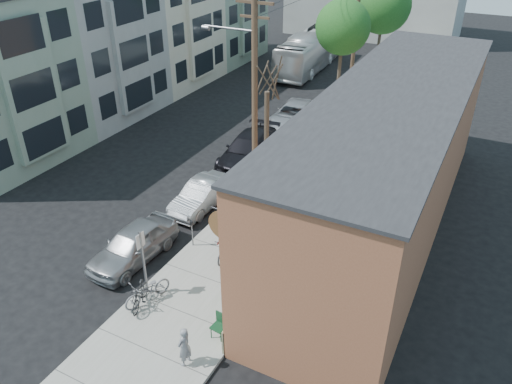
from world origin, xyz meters
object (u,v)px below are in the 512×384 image
at_px(car_2, 248,149).
at_px(car_3, 294,116).
at_px(parking_meter_near, 192,229).
at_px(utility_pole_near, 254,92).
at_px(tree_leafy_mid, 343,27).
at_px(car_1, 202,195).
at_px(parked_bike_b, 147,291).
at_px(cyclist, 228,241).
at_px(parking_meter_far, 285,144).
at_px(tree_bare, 266,141).
at_px(car_0, 133,244).
at_px(patron_grey, 184,346).
at_px(patron_green, 230,295).
at_px(bus, 310,51).
at_px(patio_chair_a, 261,281).
at_px(patio_chair_b, 219,327).
at_px(parked_bike_a, 140,295).
at_px(sign_post, 143,257).
at_px(tree_leafy_far, 383,6).

xyz_separation_m(car_2, car_3, (0.25, 6.00, -0.04)).
distance_m(parking_meter_near, utility_pole_near, 7.04).
distance_m(tree_leafy_mid, car_1, 15.01).
bearing_deg(parked_bike_b, car_3, 114.68).
distance_m(cyclist, parked_bike_b, 3.95).
bearing_deg(cyclist, parking_meter_near, -13.85).
xyz_separation_m(utility_pole_near, car_2, (-1.84, 2.89, -4.61)).
relative_size(parking_meter_far, parked_bike_b, 0.64).
relative_size(tree_bare, car_0, 1.17).
bearing_deg(patron_grey, tree_bare, -161.43).
bearing_deg(parking_meter_near, parked_bike_b, -82.73).
relative_size(patron_green, bus, 0.15).
bearing_deg(car_1, patio_chair_a, -36.54).
bearing_deg(bus, car_0, -85.25).
relative_size(patio_chair_b, parked_bike_a, 0.55).
xyz_separation_m(patron_green, parked_bike_b, (-3.00, -0.88, -0.33)).
bearing_deg(car_2, bus, 96.42).
xyz_separation_m(sign_post, patio_chair_b, (3.59, -0.69, -1.24)).
relative_size(utility_pole_near, bus, 0.88).
xyz_separation_m(parking_meter_far, patio_chair_a, (3.94, -10.84, -0.39)).
xyz_separation_m(tree_bare, tree_leafy_far, (0.00, 20.73, 3.15)).
bearing_deg(bus, patron_grey, -77.43).
xyz_separation_m(tree_leafy_mid, cyclist, (1.19, -16.85, -5.24)).
xyz_separation_m(parking_meter_far, car_1, (-1.45, -6.55, -0.31)).
bearing_deg(parking_meter_near, tree_leafy_mid, 88.14).
relative_size(parking_meter_near, bus, 0.11).
bearing_deg(parked_bike_b, utility_pole_near, 110.67).
bearing_deg(patio_chair_b, parked_bike_b, -177.98).
height_order(patio_chair_b, car_1, car_1).
xyz_separation_m(utility_pole_near, tree_leafy_far, (0.41, 21.32, 0.46)).
height_order(parking_meter_near, parked_bike_b, parking_meter_near).
bearing_deg(patron_grey, parked_bike_b, -116.75).
height_order(tree_bare, parked_bike_a, tree_bare).
height_order(parking_meter_near, parking_meter_far, same).
relative_size(parked_bike_b, car_1, 0.47).
bearing_deg(sign_post, parked_bike_a, -70.18).
height_order(parking_meter_near, cyclist, cyclist).
bearing_deg(car_0, car_2, 92.58).
bearing_deg(bus, tree_leafy_mid, -61.77).
bearing_deg(car_3, car_1, -92.38).
relative_size(tree_leafy_mid, patio_chair_a, 8.80).
xyz_separation_m(patio_chair_a, patron_grey, (-0.62, -4.23, 0.31)).
height_order(tree_bare, parked_bike_b, tree_bare).
relative_size(tree_bare, parked_bike_a, 3.24).
xyz_separation_m(car_3, bus, (-4.00, 12.59, 0.83)).
bearing_deg(patio_chair_a, parking_meter_near, 156.42).
distance_m(patron_green, bus, 31.08).
bearing_deg(cyclist, patio_chair_a, 134.60).
height_order(sign_post, bus, bus).
bearing_deg(parking_meter_near, car_1, 115.41).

